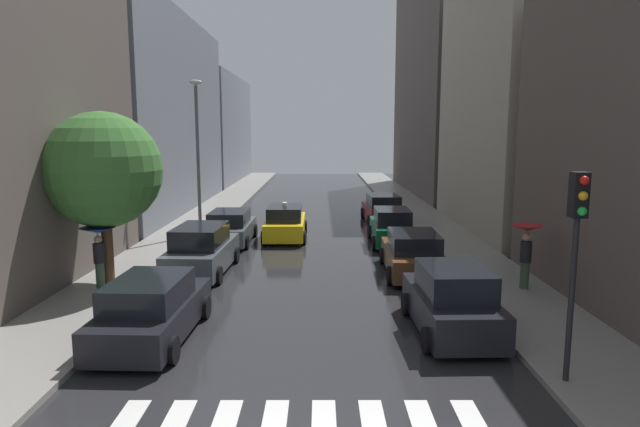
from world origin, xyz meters
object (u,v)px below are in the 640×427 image
at_px(parked_car_left_second, 200,251).
at_px(parked_car_right_third, 390,228).
at_px(traffic_light_right_corner, 575,231).
at_px(lamp_post_left, 196,148).
at_px(parked_car_right_fourth, 381,209).
at_px(parked_car_right_nearest, 450,302).
at_px(parked_car_right_second, 411,254).
at_px(pedestrian_foreground, 96,242).
at_px(parked_car_left_nearest, 150,310).
at_px(pedestrian_near_tree, 524,242).
at_px(street_tree_left, 101,170).
at_px(taxi_midroad, 283,223).
at_px(parked_car_left_third, 228,228).

xyz_separation_m(parked_car_left_second, parked_car_right_third, (7.71, 5.19, -0.05)).
relative_size(traffic_light_right_corner, lamp_post_left, 0.57).
bearing_deg(parked_car_right_fourth, traffic_light_right_corner, -178.76).
relative_size(parked_car_right_nearest, parked_car_right_second, 0.92).
bearing_deg(traffic_light_right_corner, pedestrian_foreground, 151.15).
height_order(parked_car_left_nearest, parked_car_right_second, parked_car_left_nearest).
bearing_deg(lamp_post_left, pedestrian_near_tree, -36.58).
distance_m(street_tree_left, lamp_post_left, 8.88).
bearing_deg(taxi_midroad, parked_car_left_second, 157.66).
bearing_deg(pedestrian_foreground, pedestrian_near_tree, -81.96).
bearing_deg(parked_car_right_third, street_tree_left, 125.71).
bearing_deg(pedestrian_near_tree, lamp_post_left, 140.77).
xyz_separation_m(parked_car_left_third, lamp_post_left, (-1.70, 1.31, 3.71)).
distance_m(parked_car_left_nearest, lamp_post_left, 13.94).
bearing_deg(parked_car_left_third, taxi_midroad, -66.15).
relative_size(parked_car_right_third, taxi_midroad, 0.94).
distance_m(parked_car_right_third, pedestrian_foreground, 13.02).
height_order(parked_car_left_nearest, pedestrian_near_tree, pedestrian_near_tree).
height_order(parked_car_right_fourth, taxi_midroad, taxi_midroad).
relative_size(parked_car_left_third, taxi_midroad, 0.99).
bearing_deg(taxi_midroad, street_tree_left, 147.62).
height_order(parked_car_right_nearest, street_tree_left, street_tree_left).
xyz_separation_m(parked_car_left_nearest, parked_car_right_second, (7.67, 6.37, -0.02)).
distance_m(parked_car_left_nearest, street_tree_left, 6.24).
bearing_deg(street_tree_left, taxi_midroad, 57.90).
xyz_separation_m(parked_car_right_third, parked_car_right_fourth, (0.29, 6.17, -0.02)).
bearing_deg(pedestrian_foreground, lamp_post_left, 0.65).
xyz_separation_m(parked_car_left_nearest, parked_car_right_fourth, (7.87, 17.89, -0.00)).
relative_size(parked_car_right_nearest, pedestrian_near_tree, 1.99).
relative_size(pedestrian_foreground, traffic_light_right_corner, 0.46).
distance_m(parked_car_left_third, street_tree_left, 8.64).
bearing_deg(street_tree_left, parked_car_left_nearest, -58.07).
relative_size(parked_car_right_second, traffic_light_right_corner, 1.06).
bearing_deg(pedestrian_foreground, parked_car_right_fourth, -29.65).
relative_size(taxi_midroad, pedestrian_foreground, 2.26).
xyz_separation_m(parked_car_left_third, parked_car_right_second, (7.65, -5.67, 0.02)).
xyz_separation_m(parked_car_right_fourth, traffic_light_right_corner, (1.45, -20.53, 2.52)).
relative_size(taxi_midroad, traffic_light_right_corner, 1.05).
bearing_deg(pedestrian_near_tree, parked_car_right_third, 110.67).
height_order(parked_car_left_nearest, street_tree_left, street_tree_left).
bearing_deg(parked_car_right_nearest, pedestrian_foreground, 69.29).
xyz_separation_m(traffic_light_right_corner, lamp_post_left, (-11.00, 15.99, 1.15)).
bearing_deg(street_tree_left, parked_car_left_third, 69.14).
xyz_separation_m(parked_car_left_second, taxi_midroad, (2.67, 6.59, -0.08)).
relative_size(parked_car_right_fourth, taxi_midroad, 1.01).
bearing_deg(parked_car_left_second, pedestrian_foreground, 132.76).
bearing_deg(traffic_light_right_corner, parked_car_right_nearest, 117.98).
relative_size(parked_car_left_second, street_tree_left, 0.84).
height_order(parked_car_left_third, parked_car_right_nearest, parked_car_right_nearest).
relative_size(parked_car_right_fourth, street_tree_left, 0.80).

